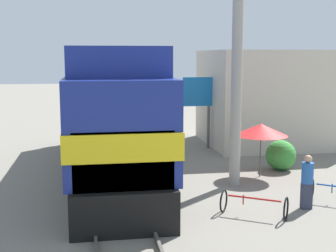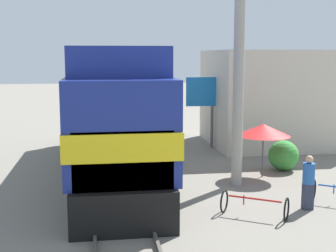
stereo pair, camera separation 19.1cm
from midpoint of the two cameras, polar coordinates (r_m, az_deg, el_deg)
name	(u,v)px [view 2 (the right image)]	position (r m, az deg, el deg)	size (l,w,h in m)	color
ground_plane	(117,186)	(16.17, -5.90, -7.25)	(120.00, 120.00, 0.00)	slate
rail_near	(96,184)	(16.13, -8.47, -7.06)	(0.08, 30.28, 0.15)	#4C4742
rail_far	(138,183)	(16.19, -3.35, -6.92)	(0.08, 30.28, 0.15)	#4C4742
locomotive	(114,120)	(17.38, -6.26, 0.76)	(2.96, 13.59, 4.65)	black
utility_pole	(239,36)	(15.78, 9.06, 10.76)	(1.80, 0.36, 9.91)	#9E998E
vendor_umbrella	(263,130)	(17.23, 11.87, -0.48)	(1.92, 1.92, 1.96)	#4C4C4C
billboard_sign	(212,95)	(22.27, 5.67, 3.78)	(2.52, 0.12, 3.39)	#595959
shrub_cluster	(284,155)	(18.62, 14.19, -3.51)	(1.17, 1.17, 1.17)	#388C38
person_bystander	(308,181)	(14.09, 17.13, -6.38)	(0.34, 0.34, 1.59)	#2D3347
bicycle_spare	(254,205)	(13.24, 10.90, -9.44)	(1.85, 1.52, 0.66)	black
building_block_distant	(276,98)	(23.94, 13.24, 3.39)	(6.49, 5.63, 4.65)	beige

